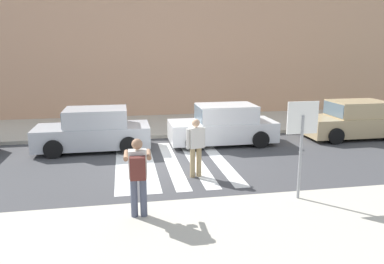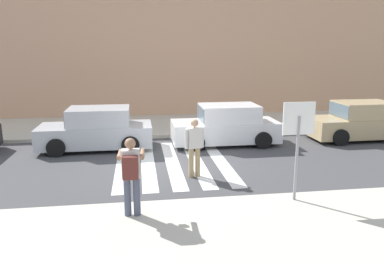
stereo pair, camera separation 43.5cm
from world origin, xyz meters
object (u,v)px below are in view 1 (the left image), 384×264
(stop_sign, at_px, (302,129))
(parked_car_white, at_px, (223,126))
(parked_car_silver, at_px, (94,131))
(photographer_with_backpack, at_px, (138,171))
(pedestrian_crossing, at_px, (196,145))
(parked_car_tan, at_px, (354,121))

(stop_sign, distance_m, parked_car_white, 6.02)
(stop_sign, distance_m, parked_car_silver, 7.93)
(photographer_with_backpack, bearing_deg, parked_car_silver, 102.20)
(pedestrian_crossing, relative_size, parked_car_tan, 0.42)
(pedestrian_crossing, height_order, parked_car_silver, pedestrian_crossing)
(stop_sign, bearing_deg, pedestrian_crossing, 131.64)
(parked_car_silver, bearing_deg, parked_car_white, 0.00)
(parked_car_silver, xyz_separation_m, parked_car_tan, (10.54, -0.00, 0.00))
(photographer_with_backpack, xyz_separation_m, pedestrian_crossing, (1.76, 2.67, -0.19))
(photographer_with_backpack, height_order, parked_car_white, photographer_with_backpack)
(photographer_with_backpack, xyz_separation_m, parked_car_white, (3.55, 6.25, -0.44))
(parked_car_silver, distance_m, parked_car_tan, 10.54)
(stop_sign, height_order, parked_car_white, stop_sign)
(parked_car_silver, height_order, parked_car_tan, same)
(pedestrian_crossing, distance_m, parked_car_tan, 8.25)
(photographer_with_backpack, relative_size, pedestrian_crossing, 1.00)
(stop_sign, distance_m, pedestrian_crossing, 3.23)
(photographer_with_backpack, bearing_deg, parked_car_white, 60.41)
(stop_sign, height_order, parked_car_silver, stop_sign)
(photographer_with_backpack, distance_m, pedestrian_crossing, 3.20)
(parked_car_silver, xyz_separation_m, parked_car_white, (4.90, 0.00, 0.00))
(parked_car_silver, relative_size, parked_car_white, 1.00)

